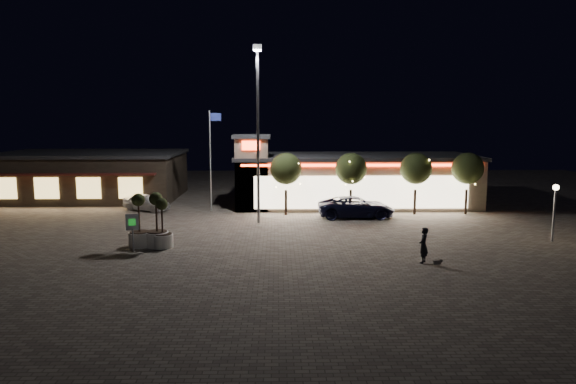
{
  "coord_description": "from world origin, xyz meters",
  "views": [
    {
      "loc": [
        3.34,
        -28.0,
        7.38
      ],
      "look_at": [
        4.06,
        6.0,
        2.5
      ],
      "focal_mm": 32.0,
      "sensor_mm": 36.0,
      "label": 1
    }
  ],
  "objects_px": {
    "pickup_truck": "(356,207)",
    "pedestrian": "(423,245)",
    "planter_left": "(139,230)",
    "valet_sign": "(132,225)",
    "white_sedan": "(146,202)",
    "planter_mid": "(163,232)"
  },
  "relations": [
    {
      "from": "planter_left",
      "to": "planter_mid",
      "type": "height_order",
      "value": "planter_left"
    },
    {
      "from": "white_sedan",
      "to": "valet_sign",
      "type": "bearing_deg",
      "value": -141.28
    },
    {
      "from": "planter_mid",
      "to": "planter_left",
      "type": "bearing_deg",
      "value": 169.47
    },
    {
      "from": "pickup_truck",
      "to": "valet_sign",
      "type": "xyz_separation_m",
      "value": [
        -14.0,
        -9.69,
        0.7
      ]
    },
    {
      "from": "valet_sign",
      "to": "planter_mid",
      "type": "bearing_deg",
      "value": 29.32
    },
    {
      "from": "pickup_truck",
      "to": "pedestrian",
      "type": "distance_m",
      "value": 12.4
    },
    {
      "from": "pickup_truck",
      "to": "pedestrian",
      "type": "relative_size",
      "value": 3.09
    },
    {
      "from": "pedestrian",
      "to": "planter_mid",
      "type": "xyz_separation_m",
      "value": [
        -14.11,
        3.43,
        -0.03
      ]
    },
    {
      "from": "valet_sign",
      "to": "pedestrian",
      "type": "bearing_deg",
      "value": -9.48
    },
    {
      "from": "pickup_truck",
      "to": "white_sedan",
      "type": "height_order",
      "value": "pickup_truck"
    },
    {
      "from": "planter_left",
      "to": "valet_sign",
      "type": "relative_size",
      "value": 1.46
    },
    {
      "from": "planter_mid",
      "to": "valet_sign",
      "type": "distance_m",
      "value": 1.79
    },
    {
      "from": "pedestrian",
      "to": "valet_sign",
      "type": "distance_m",
      "value": 15.81
    },
    {
      "from": "pedestrian",
      "to": "planter_mid",
      "type": "bearing_deg",
      "value": -73.6
    },
    {
      "from": "pickup_truck",
      "to": "planter_left",
      "type": "distance_m",
      "value": 16.36
    },
    {
      "from": "pedestrian",
      "to": "valet_sign",
      "type": "height_order",
      "value": "valet_sign"
    },
    {
      "from": "white_sedan",
      "to": "planter_mid",
      "type": "bearing_deg",
      "value": -134.07
    },
    {
      "from": "pickup_truck",
      "to": "planter_mid",
      "type": "height_order",
      "value": "planter_mid"
    },
    {
      "from": "pickup_truck",
      "to": "valet_sign",
      "type": "relative_size",
      "value": 2.67
    },
    {
      "from": "pickup_truck",
      "to": "white_sedan",
      "type": "bearing_deg",
      "value": 78.61
    },
    {
      "from": "pedestrian",
      "to": "planter_left",
      "type": "height_order",
      "value": "planter_left"
    },
    {
      "from": "pickup_truck",
      "to": "pedestrian",
      "type": "bearing_deg",
      "value": -172.8
    }
  ]
}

